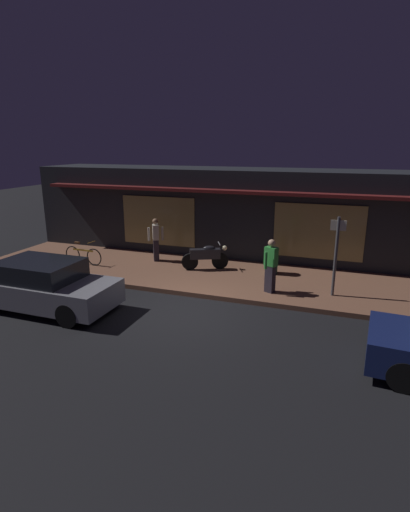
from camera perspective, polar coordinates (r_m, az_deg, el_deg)
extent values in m
plane|color=black|center=(11.49, -2.87, -7.73)|extent=(60.00, 60.00, 0.00)
cube|color=brown|center=(14.10, 1.74, -2.89)|extent=(18.00, 4.00, 0.15)
cube|color=black|center=(16.87, 5.33, 6.17)|extent=(18.00, 2.80, 3.60)
cube|color=olive|center=(16.69, -6.67, 4.98)|extent=(3.20, 0.04, 2.00)
cube|color=olive|center=(15.06, 15.83, 3.34)|extent=(3.20, 0.04, 2.00)
cube|color=#591919|center=(15.15, 3.87, 9.14)|extent=(16.20, 0.50, 0.12)
cylinder|color=black|center=(14.51, -2.17, -0.81)|extent=(0.59, 0.36, 0.60)
cylinder|color=black|center=(14.62, 2.14, -0.68)|extent=(0.59, 0.36, 0.60)
cube|color=black|center=(14.48, -0.01, 0.32)|extent=(1.11, 0.72, 0.36)
ellipsoid|color=black|center=(14.44, 0.59, 1.10)|extent=(0.50, 0.40, 0.20)
sphere|color=#F9EDB7|center=(14.51, 2.82, 1.15)|extent=(0.18, 0.18, 0.18)
cylinder|color=gray|center=(14.44, 2.05, 1.79)|extent=(0.26, 0.51, 0.03)
torus|color=black|center=(16.16, -18.32, 0.22)|extent=(0.66, 0.08, 0.66)
torus|color=black|center=(15.53, -15.53, -0.16)|extent=(0.66, 0.08, 0.66)
cube|color=#B78C2D|center=(15.79, -17.02, 0.80)|extent=(0.90, 0.09, 0.06)
cube|color=brown|center=(15.88, -17.79, 1.83)|extent=(0.20, 0.09, 0.06)
cylinder|color=#B78C2D|center=(15.44, -15.91, 1.91)|extent=(0.05, 0.42, 0.02)
cube|color=#28232D|center=(15.72, -6.97, 0.86)|extent=(0.31, 0.34, 0.85)
cube|color=#B2AD9E|center=(15.56, -7.06, 3.40)|extent=(0.38, 0.44, 0.58)
sphere|color=#8C6647|center=(15.48, -7.11, 4.92)|extent=(0.22, 0.22, 0.22)
cylinder|color=#B2AD9E|center=(15.56, -8.01, 3.10)|extent=(0.12, 0.12, 0.52)
cylinder|color=#B2AD9E|center=(15.59, -6.10, 3.20)|extent=(0.12, 0.12, 0.52)
cube|color=#28232D|center=(12.43, 9.26, -3.24)|extent=(0.34, 0.30, 0.85)
cube|color=#2D8C38|center=(12.22, 9.40, -0.07)|extent=(0.44, 0.36, 0.58)
sphere|color=tan|center=(12.12, 9.49, 1.84)|extent=(0.22, 0.22, 0.22)
cylinder|color=#2D8C38|center=(12.04, 8.65, -0.63)|extent=(0.12, 0.12, 0.52)
cylinder|color=#2D8C38|center=(12.45, 10.09, -0.15)|extent=(0.12, 0.12, 0.52)
cylinder|color=#47474C|center=(12.39, 18.12, -0.15)|extent=(0.09, 0.09, 2.40)
cube|color=beige|center=(12.18, 18.49, 4.16)|extent=(0.44, 0.03, 0.30)
cylinder|color=#2D4C33|center=(14.25, 9.45, -0.80)|extent=(0.44, 0.44, 0.85)
cylinder|color=black|center=(14.13, 9.54, 1.01)|extent=(0.48, 0.48, 0.08)
cylinder|color=black|center=(12.09, -14.37, -5.38)|extent=(0.64, 0.23, 0.64)
cylinder|color=black|center=(10.94, -18.96, -8.03)|extent=(0.64, 0.23, 0.64)
cylinder|color=black|center=(13.74, -23.76, -3.69)|extent=(0.64, 0.23, 0.64)
cube|color=slate|center=(12.25, -21.75, -4.62)|extent=(4.12, 1.80, 0.68)
cube|color=black|center=(12.18, -22.54, -2.08)|extent=(2.22, 1.62, 0.64)
cylinder|color=black|center=(10.15, 26.19, -10.76)|extent=(0.65, 0.27, 0.64)
cylinder|color=black|center=(8.76, 26.49, -15.08)|extent=(0.65, 0.27, 0.64)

